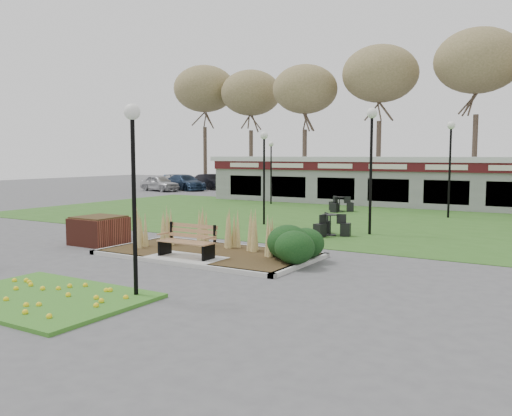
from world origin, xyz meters
The scene contains 18 objects.
ground centered at (0.00, 0.00, 0.00)m, with size 100.00×100.00×0.00m, color #515154.
lawn centered at (0.00, 12.00, 0.01)m, with size 34.00×16.00×0.02m, color #305F1E.
flower_bed centered at (0.00, -4.60, 0.07)m, with size 4.20×3.00×0.16m.
planting_bed centered at (1.27, 1.35, 0.37)m, with size 6.75×3.40×1.27m.
park_bench centered at (0.00, 0.25, 0.59)m, with size 1.70×0.66×0.93m.
brick_planter centered at (-4.40, 1.00, 0.48)m, with size 1.50×1.50×0.95m.
food_pavilion centered at (0.00, 19.96, 1.48)m, with size 24.60×3.40×2.90m.
tree_backdrop centered at (0.00, 28.00, 8.36)m, with size 47.24×5.24×10.36m.
lamp_post_near_right centered at (1.57, -3.50, 2.95)m, with size 0.34×0.34×4.05m.
lamp_post_mid_left centered at (-2.21, 8.29, 2.91)m, with size 0.33×0.33×4.00m.
lamp_post_mid_right centered at (2.69, 7.84, 3.46)m, with size 0.39×0.39×4.75m.
lamp_post_far_right centered at (4.06, 15.05, 3.34)m, with size 0.38×0.38×4.59m.
lamp_post_far_left centered at (-6.81, 17.00, 2.80)m, with size 0.32×0.32×3.84m.
bistro_set_a centered at (-1.51, 15.03, 0.28)m, with size 1.46×1.30×0.78m.
bistro_set_b centered at (1.52, 6.79, 0.28)m, with size 1.42×1.45×0.79m.
car_silver centered at (-20.74, 22.71, 0.67)m, with size 1.58×3.92×1.34m, color #B5B6BB.
car_black centered at (-18.69, 27.00, 0.66)m, with size 1.40×4.02×1.33m, color black.
car_blue centered at (-19.65, 24.75, 0.67)m, with size 1.88×4.62×1.34m, color navy.
Camera 1 is at (9.50, -11.74, 3.00)m, focal length 38.00 mm.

